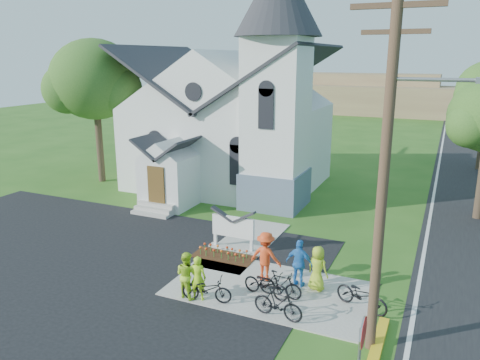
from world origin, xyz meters
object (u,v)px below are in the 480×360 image
at_px(church_sign, 233,227).
at_px(cyclist_0, 198,278).
at_px(stop_sign, 362,345).
at_px(cyclist_2, 300,263).
at_px(bike_0, 207,289).
at_px(bike_1, 280,284).
at_px(bike_3, 278,303).
at_px(cyclist_3, 266,256).
at_px(bike_4, 362,295).
at_px(cyclist_1, 187,275).
at_px(bike_2, 266,284).
at_px(cyclist_4, 317,268).
at_px(utility_pole, 387,163).

distance_m(church_sign, cyclist_0, 4.47).
xyz_separation_m(stop_sign, cyclist_2, (-3.06, 5.33, -0.86)).
height_order(bike_0, bike_1, bike_1).
distance_m(bike_0, bike_3, 2.52).
bearing_deg(cyclist_0, bike_0, 165.68).
relative_size(stop_sign, bike_3, 1.48).
xyz_separation_m(bike_0, bike_3, (2.52, 0.00, 0.05)).
distance_m(cyclist_0, cyclist_3, 2.78).
bearing_deg(bike_4, cyclist_0, 129.41).
bearing_deg(bike_4, cyclist_3, 101.29).
distance_m(stop_sign, bike_1, 5.62).
height_order(cyclist_1, bike_3, cyclist_1).
relative_size(bike_3, bike_4, 0.90).
xyz_separation_m(cyclist_1, bike_2, (2.46, 1.14, -0.36)).
relative_size(church_sign, cyclist_4, 1.36).
bearing_deg(stop_sign, church_sign, 131.88).
xyz_separation_m(church_sign, cyclist_3, (2.29, -2.09, -0.06)).
height_order(cyclist_1, cyclist_4, cyclist_1).
xyz_separation_m(bike_0, cyclist_3, (1.21, 2.31, 0.47)).
bearing_deg(cyclist_1, bike_4, -150.18).
bearing_deg(utility_pole, church_sign, 144.40).
relative_size(bike_2, cyclist_3, 0.94).
bearing_deg(bike_1, utility_pole, -112.88).
bearing_deg(bike_3, cyclist_2, 7.71).
bearing_deg(bike_4, bike_2, 120.82).
distance_m(cyclist_1, cyclist_2, 4.01).
distance_m(church_sign, bike_2, 4.31).
relative_size(bike_1, bike_2, 0.89).
bearing_deg(bike_3, cyclist_4, -8.01).
distance_m(bike_0, cyclist_1, 0.85).
relative_size(church_sign, bike_1, 1.42).
distance_m(cyclist_0, bike_0, 0.48).
bearing_deg(cyclist_1, bike_2, -141.65).
bearing_deg(cyclist_3, utility_pole, 151.19).
bearing_deg(utility_pole, stop_sign, -88.51).
xyz_separation_m(stop_sign, bike_2, (-3.86, 4.14, -1.28)).
bearing_deg(bike_4, church_sign, 86.70).
relative_size(bike_0, cyclist_1, 1.05).
bearing_deg(cyclist_2, church_sign, -24.59).
xyz_separation_m(church_sign, stop_sign, (6.63, -7.40, 0.75)).
distance_m(bike_0, cyclist_4, 3.93).
relative_size(cyclist_0, cyclist_3, 0.85).
relative_size(cyclist_1, cyclist_2, 0.93).
distance_m(cyclist_0, bike_2, 2.35).
xyz_separation_m(bike_0, cyclist_2, (2.49, 2.33, 0.42)).
height_order(cyclist_0, cyclist_3, cyclist_3).
xyz_separation_m(utility_pole, bike_1, (-3.34, 1.59, -4.89)).
distance_m(cyclist_2, cyclist_3, 1.28).
height_order(utility_pole, stop_sign, utility_pole).
height_order(church_sign, bike_1, church_sign).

